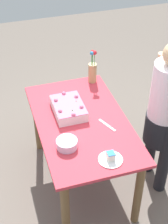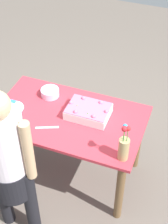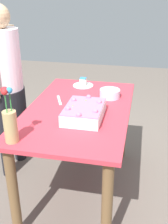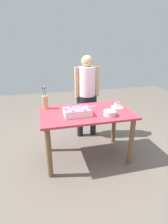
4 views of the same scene
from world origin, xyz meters
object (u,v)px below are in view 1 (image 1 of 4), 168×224
at_px(serving_plate_with_slice, 111,158).
at_px(fruit_bowl, 67,144).
at_px(sheet_cake, 69,108).
at_px(flower_vase, 93,70).
at_px(cake_knife, 107,125).
at_px(person_standing, 165,110).

distance_m(serving_plate_with_slice, fruit_bowl, 0.36).
xyz_separation_m(sheet_cake, flower_vase, (0.41, -0.36, 0.08)).
distance_m(flower_vase, fruit_bowl, 0.96).
xyz_separation_m(sheet_cake, serving_plate_with_slice, (-0.65, -0.15, -0.03)).
xyz_separation_m(sheet_cake, cake_knife, (-0.27, -0.26, -0.04)).
height_order(serving_plate_with_slice, cake_knife, serving_plate_with_slice).
bearing_deg(fruit_bowl, flower_vase, -30.19).
height_order(sheet_cake, fruit_bowl, sheet_cake).
relative_size(sheet_cake, person_standing, 0.24).
relative_size(fruit_bowl, person_standing, 0.11).
xyz_separation_m(flower_vase, person_standing, (-0.75, -0.41, -0.03)).
xyz_separation_m(flower_vase, fruit_bowl, (-0.83, 0.48, -0.09)).
bearing_deg(person_standing, cake_knife, -7.70).
bearing_deg(sheet_cake, serving_plate_with_slice, -167.08).
bearing_deg(person_standing, flower_vase, -61.46).
relative_size(serving_plate_with_slice, person_standing, 0.13).
bearing_deg(sheet_cake, cake_knife, -135.53).
relative_size(flower_vase, person_standing, 0.23).
height_order(sheet_cake, flower_vase, flower_vase).
distance_m(serving_plate_with_slice, person_standing, 0.69).
bearing_deg(sheet_cake, fruit_bowl, 163.11).
xyz_separation_m(cake_knife, fruit_bowl, (-0.15, 0.39, 0.03)).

